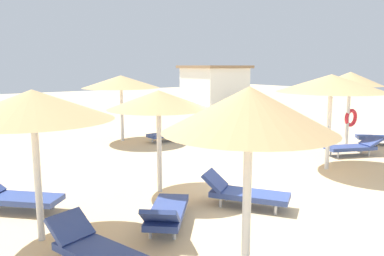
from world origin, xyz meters
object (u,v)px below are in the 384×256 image
object	(u,v)px
parasol_1	(159,100)
lounger_1	(244,192)
beach_cabana	(214,87)
parasol_5	(121,82)
lounger_7	(97,250)
lounger_4	(354,147)
parasol_4	(331,83)
lounger_0	(15,197)
parasol_2	(350,80)
parasol_3	(249,111)
lounger_2	(383,137)
parasol_0	(33,105)
lounger_3	(166,212)
lounger_5	(170,133)

from	to	relation	value
parasol_1	lounger_1	xyz separation A→B (m)	(0.96, -1.96, -1.95)
beach_cabana	lounger_1	bearing A→B (deg)	-127.83
parasol_5	lounger_7	bearing A→B (deg)	-118.21
lounger_4	beach_cabana	bearing A→B (deg)	68.38
parasol_1	lounger_4	bearing A→B (deg)	-5.63
parasol_1	parasol_5	world-z (taller)	parasol_5
parasol_4	lounger_0	size ratio (longest dim) A/B	1.75
parasol_2	parasol_3	bearing A→B (deg)	-155.51
parasol_4	lounger_4	distance (m)	3.25
parasol_3	lounger_2	world-z (taller)	parasol_3
parasol_0	parasol_5	xyz separation A→B (m)	(5.21, 7.41, 0.02)
parasol_4	lounger_3	world-z (taller)	parasol_4
parasol_3	lounger_0	world-z (taller)	parasol_3
parasol_1	beach_cabana	bearing A→B (deg)	46.26
lounger_2	lounger_1	bearing A→B (deg)	-170.30
lounger_0	lounger_7	distance (m)	3.32
lounger_2	lounger_0	bearing A→B (deg)	175.08
parasol_3	beach_cabana	xyz separation A→B (m)	(14.31, 17.93, -0.91)
parasol_2	lounger_1	size ratio (longest dim) A/B	1.48
lounger_0	lounger_4	distance (m)	10.68
lounger_3	parasol_4	bearing A→B (deg)	6.45
lounger_4	lounger_7	bearing A→B (deg)	-169.80
lounger_3	lounger_7	distance (m)	1.77
lounger_7	parasol_4	bearing A→B (deg)	9.66
parasol_0	beach_cabana	world-z (taller)	beach_cabana
parasol_1	parasol_0	bearing A→B (deg)	-161.82
lounger_1	lounger_5	world-z (taller)	lounger_1
parasol_2	parasol_4	xyz separation A→B (m)	(-3.38, -1.44, 0.02)
lounger_5	beach_cabana	size ratio (longest dim) A/B	0.46
lounger_4	lounger_5	distance (m)	7.02
lounger_1	beach_cabana	distance (m)	19.93
lounger_0	beach_cabana	bearing A→B (deg)	38.58
lounger_5	parasol_3	bearing A→B (deg)	-117.46
parasol_0	lounger_2	world-z (taller)	parasol_0
parasol_4	lounger_5	world-z (taller)	parasol_4
parasol_3	lounger_1	size ratio (longest dim) A/B	1.45
parasol_1	lounger_5	distance (m)	6.75
parasol_2	beach_cabana	size ratio (longest dim) A/B	0.70
lounger_4	parasol_0	bearing A→B (deg)	-178.45
lounger_7	lounger_0	bearing A→B (deg)	98.38
parasol_1	parasol_5	distance (m)	6.73
lounger_2	parasol_4	bearing A→B (deg)	-170.67
parasol_3	lounger_5	distance (m)	10.86
parasol_4	lounger_7	xyz separation A→B (m)	(-7.81, -1.33, -2.25)
parasol_0	lounger_5	xyz separation A→B (m)	(6.85, 6.28, -2.10)
parasol_1	lounger_7	bearing A→B (deg)	-136.40
lounger_1	lounger_5	xyz separation A→B (m)	(2.80, 7.22, -0.01)
lounger_1	lounger_3	world-z (taller)	lounger_1
lounger_3	lounger_7	bearing A→B (deg)	-159.01
lounger_5	lounger_2	bearing A→B (deg)	-41.89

